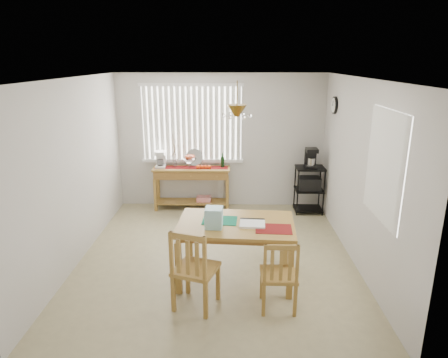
{
  "coord_description": "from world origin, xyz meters",
  "views": [
    {
      "loc": [
        0.22,
        -5.39,
        2.84
      ],
      "look_at": [
        0.1,
        0.55,
        1.05
      ],
      "focal_mm": 32.0,
      "sensor_mm": 36.0,
      "label": 1
    }
  ],
  "objects_px": {
    "chair_right": "(279,275)",
    "dining_table": "(236,229)",
    "wire_cart": "(309,185)",
    "cart_items": "(311,158)",
    "sideboard": "(192,178)",
    "chair_left": "(194,270)"
  },
  "relations": [
    {
      "from": "chair_right",
      "to": "dining_table",
      "type": "bearing_deg",
      "value": 125.64
    },
    {
      "from": "wire_cart",
      "to": "cart_items",
      "type": "bearing_deg",
      "value": 90.0
    },
    {
      "from": "cart_items",
      "to": "wire_cart",
      "type": "bearing_deg",
      "value": -90.0
    },
    {
      "from": "sideboard",
      "to": "chair_right",
      "type": "bearing_deg",
      "value": -68.27
    },
    {
      "from": "chair_left",
      "to": "wire_cart",
      "type": "bearing_deg",
      "value": 58.81
    },
    {
      "from": "wire_cart",
      "to": "chair_left",
      "type": "distance_m",
      "value": 3.68
    },
    {
      "from": "chair_right",
      "to": "cart_items",
      "type": "bearing_deg",
      "value": 73.72
    },
    {
      "from": "dining_table",
      "to": "chair_right",
      "type": "relative_size",
      "value": 1.73
    },
    {
      "from": "sideboard",
      "to": "dining_table",
      "type": "xyz_separation_m",
      "value": [
        0.82,
        -2.62,
        0.09
      ]
    },
    {
      "from": "sideboard",
      "to": "wire_cart",
      "type": "height_order",
      "value": "wire_cart"
    },
    {
      "from": "chair_right",
      "to": "wire_cart",
      "type": "bearing_deg",
      "value": 73.68
    },
    {
      "from": "dining_table",
      "to": "chair_left",
      "type": "xyz_separation_m",
      "value": [
        -0.49,
        -0.68,
        -0.21
      ]
    },
    {
      "from": "chair_right",
      "to": "chair_left",
      "type": "bearing_deg",
      "value": 179.2
    },
    {
      "from": "cart_items",
      "to": "chair_right",
      "type": "height_order",
      "value": "cart_items"
    },
    {
      "from": "sideboard",
      "to": "cart_items",
      "type": "height_order",
      "value": "cart_items"
    },
    {
      "from": "wire_cart",
      "to": "dining_table",
      "type": "relative_size",
      "value": 0.57
    },
    {
      "from": "sideboard",
      "to": "wire_cart",
      "type": "bearing_deg",
      "value": -3.8
    },
    {
      "from": "dining_table",
      "to": "sideboard",
      "type": "bearing_deg",
      "value": 107.47
    },
    {
      "from": "chair_right",
      "to": "sideboard",
      "type": "bearing_deg",
      "value": 111.73
    },
    {
      "from": "cart_items",
      "to": "dining_table",
      "type": "height_order",
      "value": "cart_items"
    },
    {
      "from": "sideboard",
      "to": "dining_table",
      "type": "bearing_deg",
      "value": -72.53
    },
    {
      "from": "dining_table",
      "to": "chair_right",
      "type": "bearing_deg",
      "value": -54.36
    }
  ]
}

